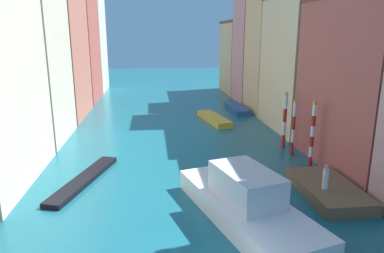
# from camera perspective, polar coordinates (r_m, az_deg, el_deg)

# --- Properties ---
(ground_plane) EXTENTS (154.00, 154.00, 0.00)m
(ground_plane) POSITION_cam_1_polar(r_m,az_deg,el_deg) (38.19, -2.81, -0.93)
(ground_plane) COLOR #196070
(building_left_2) EXTENTS (7.66, 9.13, 21.66)m
(building_left_2) POSITION_cam_1_polar(r_m,az_deg,el_deg) (37.59, -26.39, 14.11)
(building_left_2) COLOR beige
(building_left_2) RESTS_ON ground
(building_left_3) EXTENTS (7.66, 11.54, 21.97)m
(building_left_3) POSITION_cam_1_polar(r_m,az_deg,el_deg) (47.86, -22.09, 14.49)
(building_left_3) COLOR #C6705B
(building_left_3) RESTS_ON ground
(building_left_4) EXTENTS (7.66, 10.90, 18.84)m
(building_left_4) POSITION_cam_1_polar(r_m,az_deg,el_deg) (59.09, -18.99, 13.03)
(building_left_4) COLOR #B25147
(building_left_4) RESTS_ON ground
(building_left_5) EXTENTS (7.66, 9.75, 18.94)m
(building_left_5) POSITION_cam_1_polar(r_m,az_deg,el_deg) (69.31, -17.18, 13.31)
(building_left_5) COLOR beige
(building_left_5) RESTS_ON ground
(building_right_1) EXTENTS (7.66, 12.19, 13.51)m
(building_right_1) POSITION_cam_1_polar(r_m,az_deg,el_deg) (30.45, 27.39, 6.53)
(building_right_1) COLOR #B25147
(building_right_1) RESTS_ON ground
(building_right_2) EXTENTS (7.66, 10.91, 14.40)m
(building_right_2) POSITION_cam_1_polar(r_m,az_deg,el_deg) (40.77, 18.22, 9.65)
(building_right_2) COLOR beige
(building_right_2) RESTS_ON ground
(building_right_3) EXTENTS (7.66, 7.56, 19.00)m
(building_right_3) POSITION_cam_1_polar(r_m,az_deg,el_deg) (49.27, 13.89, 13.34)
(building_right_3) COLOR #DBB77A
(building_right_3) RESTS_ON ground
(building_right_4) EXTENTS (7.66, 7.36, 16.57)m
(building_right_4) POSITION_cam_1_polar(r_m,az_deg,el_deg) (56.68, 11.06, 12.35)
(building_right_4) COLOR tan
(building_right_4) RESTS_ON ground
(building_right_5) EXTENTS (7.66, 10.62, 12.55)m
(building_right_5) POSITION_cam_1_polar(r_m,az_deg,el_deg) (65.54, 8.57, 10.94)
(building_right_5) COLOR #DBB77A
(building_right_5) RESTS_ON ground
(waterfront_dock) EXTENTS (3.32, 6.36, 0.80)m
(waterfront_dock) POSITION_cam_1_polar(r_m,az_deg,el_deg) (24.97, 20.97, -9.47)
(waterfront_dock) COLOR brown
(waterfront_dock) RESTS_ON ground
(person_on_dock) EXTENTS (0.36, 0.36, 1.56)m
(person_on_dock) POSITION_cam_1_polar(r_m,az_deg,el_deg) (23.80, 20.65, -7.69)
(person_on_dock) COLOR white
(person_on_dock) RESTS_ON waterfront_dock
(mooring_pole_0) EXTENTS (0.35, 0.35, 5.28)m
(mooring_pole_0) POSITION_cam_1_polar(r_m,az_deg,el_deg) (29.08, 18.75, -1.13)
(mooring_pole_0) COLOR red
(mooring_pole_0) RESTS_ON ground
(mooring_pole_1) EXTENTS (0.30, 0.30, 4.86)m
(mooring_pole_1) POSITION_cam_1_polar(r_m,az_deg,el_deg) (31.52, 15.95, -0.14)
(mooring_pole_1) COLOR red
(mooring_pole_1) RESTS_ON ground
(mooring_pole_2) EXTENTS (0.37, 0.37, 5.22)m
(mooring_pole_2) POSITION_cam_1_polar(r_m,az_deg,el_deg) (33.41, 14.64, 1.09)
(mooring_pole_2) COLOR red
(mooring_pole_2) RESTS_ON ground
(vaporetto_white) EXTENTS (6.59, 11.47, 2.95)m
(vaporetto_white) POSITION_cam_1_polar(r_m,az_deg,el_deg) (20.61, 8.55, -11.89)
(vaporetto_white) COLOR white
(vaporetto_white) RESTS_ON ground
(gondola_black) EXTENTS (3.81, 8.71, 0.35)m
(gondola_black) POSITION_cam_1_polar(r_m,az_deg,el_deg) (26.67, -16.87, -8.08)
(gondola_black) COLOR black
(gondola_black) RESTS_ON ground
(motorboat_0) EXTENTS (3.17, 7.82, 0.66)m
(motorboat_0) POSITION_cam_1_polar(r_m,az_deg,el_deg) (43.00, 3.53, 1.27)
(motorboat_0) COLOR gold
(motorboat_0) RESTS_ON ground
(motorboat_1) EXTENTS (1.88, 7.49, 0.70)m
(motorboat_1) POSITION_cam_1_polar(r_m,az_deg,el_deg) (49.32, 7.19, 2.92)
(motorboat_1) COLOR #234C93
(motorboat_1) RESTS_ON ground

